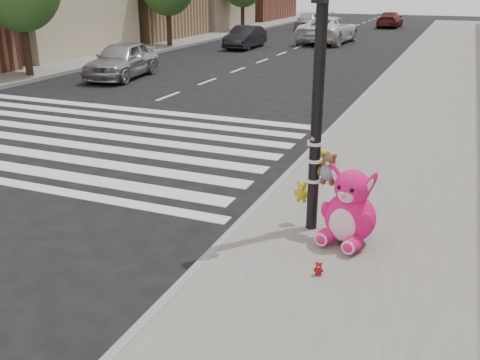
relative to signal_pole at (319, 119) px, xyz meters
The scene contains 13 objects.
ground 3.66m from the signal_pole, 145.54° to the right, with size 120.00×120.00×0.00m, color black.
sidewalk_near 8.70m from the signal_pole, 73.87° to the left, with size 7.00×80.00×0.14m, color slate.
sidewalk_far 24.38m from the signal_pole, 131.56° to the left, with size 6.00×80.00×0.14m, color slate.
curb_edge 8.44m from the signal_pole, 97.51° to the left, with size 0.12×80.00×0.15m, color gray.
crosswalk 8.10m from the signal_pole, 154.54° to the left, with size 11.00×6.00×0.01m, color silver, non-canonical shape.
signal_pole is the anchor object (origin of this frame).
pink_bunny 1.35m from the signal_pole, 24.33° to the right, with size 0.86×0.95×1.12m.
red_teddy 2.08m from the signal_pole, 72.32° to the right, with size 0.12×0.09×0.18m, color #A61017, non-canonical shape.
car_silver_far 15.07m from the signal_pole, 134.62° to the left, with size 1.65×4.10×1.40m, color #A3A3A8.
car_dark_far 23.79m from the signal_pole, 114.31° to the left, with size 1.30×3.73×1.23m, color black.
car_white_near 26.89m from the signal_pole, 103.19° to the left, with size 2.60×5.63×1.56m, color silver.
car_maroon_near 39.94m from the signal_pole, 96.14° to the left, with size 1.73×4.25×1.23m, color #5A1D19.
car_silver_deep 36.84m from the signal_pole, 105.76° to the left, with size 1.55×3.86×1.31m, color #A6A5AA.
Camera 1 is at (4.36, -5.25, 3.57)m, focal length 40.00 mm.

